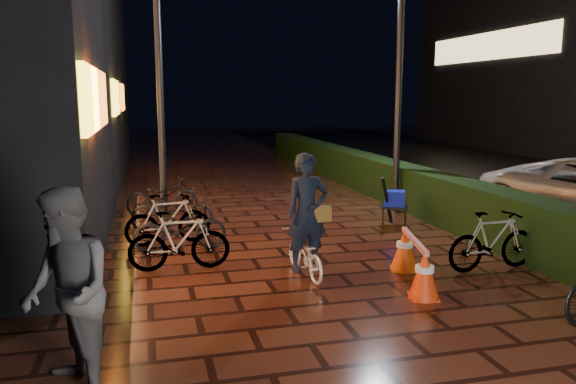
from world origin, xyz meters
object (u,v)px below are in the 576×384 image
object	(u,v)px
cyclist	(306,232)
cart_assembly	(394,200)
traffic_barrier	(414,261)
bystander_person	(67,293)

from	to	relation	value
cyclist	cart_assembly	xyz separation A→B (m)	(2.65, 2.71, -0.14)
cyclist	cart_assembly	size ratio (longest dim) A/B	1.75
cyclist	traffic_barrier	size ratio (longest dim) A/B	1.13
traffic_barrier	bystander_person	bearing A→B (deg)	-155.28
bystander_person	traffic_barrier	bearing A→B (deg)	92.30
bystander_person	traffic_barrier	size ratio (longest dim) A/B	1.16
bystander_person	traffic_barrier	distance (m)	4.84
bystander_person	cyclist	world-z (taller)	bystander_person
traffic_barrier	cart_assembly	distance (m)	3.57
cyclist	traffic_barrier	distance (m)	1.59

